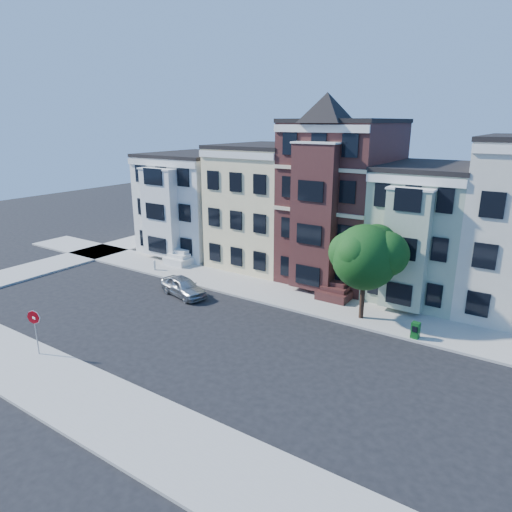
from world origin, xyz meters
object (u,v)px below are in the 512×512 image
Objects in this scene: newspaper_box at (415,330)px; stop_sign at (36,330)px; parked_car at (183,287)px; fire_hydrant at (155,266)px; street_tree at (365,262)px.

newspaper_box is 0.34× the size of stop_sign.
fire_hydrant is (-5.82, 2.79, -0.22)m from parked_car.
newspaper_box is (3.64, -1.00, -3.24)m from street_tree.
fire_hydrant is (-18.02, -0.38, -3.40)m from street_tree.
fire_hydrant is at bearing -178.78° from street_tree.
parked_car is at bearing -166.80° from newspaper_box.
street_tree is at bearing -61.69° from parked_car.
street_tree reaches higher than fire_hydrant.
parked_car is 4.25× the size of newspaper_box.
stop_sign reaches higher than newspaper_box.
street_tree reaches higher than parked_car.
newspaper_box is 1.48× the size of fire_hydrant.
stop_sign is (5.45, -13.72, 1.09)m from fire_hydrant.
newspaper_box is at bearing 41.24° from stop_sign.
parked_car is 10.97m from stop_sign.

